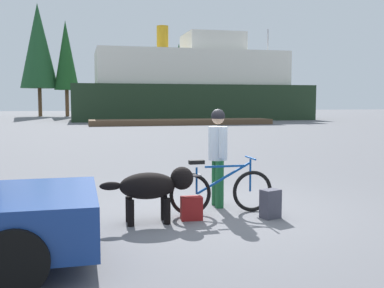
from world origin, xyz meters
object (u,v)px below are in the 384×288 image
Objects in this scene: backpack at (270,204)px; handbag_pannier at (192,208)px; person_cyclist at (218,149)px; sailboat_moored at (267,114)px; dog at (154,186)px; ferry_boat at (191,87)px; bicycle at (221,191)px.

backpack is 1.21m from handbag_pannier.
backpack reaches higher than handbag_pannier.
sailboat_moored is (15.20, 33.73, -0.49)m from person_cyclist.
ferry_boat reaches higher than dog.
handbag_pannier is at bearing -130.10° from person_cyclist.
bicycle is 1.24× the size of dog.
ferry_boat reaches higher than bicycle.
backpack is 1.25× the size of handbag_pannier.
dog is 0.06× the size of ferry_boat.
bicycle is at bearing -114.09° from sailboat_moored.
bicycle is 37.75m from ferry_boat.
person_cyclist is at bearing 79.13° from bicycle.
person_cyclist is 4.66× the size of handbag_pannier.
dog is at bearing 174.53° from backpack.
sailboat_moored is (6.88, -2.49, -2.64)m from ferry_boat.
ferry_boat is (8.32, 36.22, 2.15)m from person_cyclist.
dog is 3.12× the size of backpack.
sailboat_moored is (15.84, 34.49, 0.32)m from handbag_pannier.
dog is 38.28m from ferry_boat.
dog is 1.80m from backpack.
ferry_boat reaches higher than backpack.
bicycle is at bearing -100.87° from person_cyclist.
ferry_boat reaches higher than sailboat_moored.
handbag_pannier is at bearing 171.33° from backpack.
person_cyclist reaches higher than dog.
person_cyclist is 37.22m from ferry_boat.
handbag_pannier is 38.16m from ferry_boat.
ferry_boat reaches higher than person_cyclist.
backpack is (0.55, -0.94, -0.76)m from person_cyclist.
person_cyclist is at bearing 32.52° from dog.
sailboat_moored reaches higher than backpack.
bicycle is at bearing -102.91° from ferry_boat.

